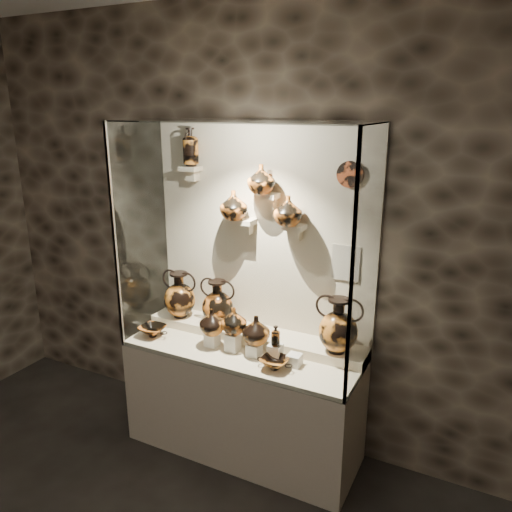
{
  "coord_description": "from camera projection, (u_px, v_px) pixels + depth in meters",
  "views": [
    {
      "loc": [
        1.53,
        -0.64,
        2.49
      ],
      "look_at": [
        0.07,
        2.25,
        1.51
      ],
      "focal_mm": 35.0,
      "sensor_mm": 36.0,
      "label": 1
    }
  ],
  "objects": [
    {
      "name": "pedestal_b",
      "position": [
        233.0,
        342.0,
        3.51
      ],
      "size": [
        0.09,
        0.09,
        0.13
      ],
      "primitive_type": "cube",
      "color": "silver",
      "rests_on": "front_tier"
    },
    {
      "name": "bracket_ca",
      "position": [
        245.0,
        221.0,
        3.55
      ],
      "size": [
        0.14,
        0.12,
        0.04
      ],
      "primitive_type": "cube",
      "color": "beige",
      "rests_on": "back_panel"
    },
    {
      "name": "amphora_left",
      "position": [
        180.0,
        295.0,
        3.87
      ],
      "size": [
        0.39,
        0.39,
        0.37
      ],
      "primitive_type": null,
      "rotation": [
        0.0,
        0.0,
        -0.43
      ],
      "color": "#C16F25",
      "rests_on": "rear_tier"
    },
    {
      "name": "pedestal_d",
      "position": [
        275.0,
        353.0,
        3.37
      ],
      "size": [
        0.09,
        0.09,
        0.12
      ],
      "primitive_type": "cube",
      "color": "silver",
      "rests_on": "front_tier"
    },
    {
      "name": "bracket_ul",
      "position": [
        191.0,
        168.0,
        3.64
      ],
      "size": [
        0.14,
        0.12,
        0.04
      ],
      "primitive_type": "cube",
      "color": "beige",
      "rests_on": "back_panel"
    },
    {
      "name": "frame_post_left",
      "position": [
        115.0,
        240.0,
        3.44
      ],
      "size": [
        0.02,
        0.02,
        1.6
      ],
      "primitive_type": "cube",
      "color": "gray",
      "rests_on": "plinth"
    },
    {
      "name": "glass_left",
      "position": [
        141.0,
        231.0,
        3.69
      ],
      "size": [
        0.01,
        0.6,
        1.6
      ],
      "primitive_type": "cube",
      "color": "white",
      "rests_on": "plinth"
    },
    {
      "name": "amphora_mid",
      "position": [
        218.0,
        303.0,
        3.73
      ],
      "size": [
        0.35,
        0.35,
        0.35
      ],
      "primitive_type": null,
      "rotation": [
        0.0,
        0.0,
        -0.27
      ],
      "color": "#C66623",
      "rests_on": "rear_tier"
    },
    {
      "name": "frame_post_right",
      "position": [
        352.0,
        276.0,
        2.72
      ],
      "size": [
        0.02,
        0.02,
        1.6
      ],
      "primitive_type": "cube",
      "color": "gray",
      "rests_on": "plinth"
    },
    {
      "name": "pedestal_c",
      "position": [
        254.0,
        350.0,
        3.44
      ],
      "size": [
        0.09,
        0.09,
        0.09
      ],
      "primitive_type": "cube",
      "color": "silver",
      "rests_on": "front_tier"
    },
    {
      "name": "bracket_cc",
      "position": [
        295.0,
        227.0,
        3.38
      ],
      "size": [
        0.14,
        0.12,
        0.04
      ],
      "primitive_type": "cube",
      "color": "beige",
      "rests_on": "back_panel"
    },
    {
      "name": "kylix_left",
      "position": [
        153.0,
        330.0,
        3.73
      ],
      "size": [
        0.29,
        0.26,
        0.1
      ],
      "primitive_type": null,
      "rotation": [
        0.0,
        0.0,
        0.22
      ],
      "color": "#C66623",
      "rests_on": "front_tier"
    },
    {
      "name": "rear_tier",
      "position": [
        254.0,
        336.0,
        3.69
      ],
      "size": [
        1.7,
        0.25,
        0.1
      ],
      "primitive_type": "cube",
      "color": "beige",
      "rests_on": "plinth"
    },
    {
      "name": "ovoid_vase_c",
      "position": [
        288.0,
        211.0,
        3.32
      ],
      "size": [
        0.2,
        0.2,
        0.2
      ],
      "primitive_type": "imported",
      "rotation": [
        0.0,
        0.0,
        -0.03
      ],
      "color": "#C66623",
      "rests_on": "bracket_cc"
    },
    {
      "name": "bracket_cb",
      "position": [
        271.0,
        196.0,
        3.4
      ],
      "size": [
        0.1,
        0.12,
        0.04
      ],
      "primitive_type": "cube",
      "color": "beige",
      "rests_on": "back_panel"
    },
    {
      "name": "pedestal_e",
      "position": [
        294.0,
        360.0,
        3.31
      ],
      "size": [
        0.09,
        0.09,
        0.08
      ],
      "primitive_type": "cube",
      "color": "silver",
      "rests_on": "front_tier"
    },
    {
      "name": "kylix_right",
      "position": [
        275.0,
        362.0,
        3.27
      ],
      "size": [
        0.29,
        0.27,
        0.09
      ],
      "primitive_type": null,
      "rotation": [
        0.0,
        0.0,
        -0.33
      ],
      "color": "#C16F25",
      "rests_on": "front_tier"
    },
    {
      "name": "wall_plate",
      "position": [
        350.0,
        174.0,
        3.16
      ],
      "size": [
        0.17,
        0.02,
        0.17
      ],
      "primitive_type": "cylinder",
      "rotation": [
        1.57,
        0.0,
        0.0
      ],
      "color": "#A44320",
      "rests_on": "back_panel"
    },
    {
      "name": "glass_right",
      "position": [
        367.0,
        262.0,
        2.96
      ],
      "size": [
        0.01,
        0.6,
        1.6
      ],
      "primitive_type": "cube",
      "color": "white",
      "rests_on": "plinth"
    },
    {
      "name": "glass_top",
      "position": [
        241.0,
        121.0,
        3.1
      ],
      "size": [
        1.7,
        0.6,
        0.01
      ],
      "primitive_type": "cube",
      "color": "white",
      "rests_on": "back_panel"
    },
    {
      "name": "jug_c",
      "position": [
        256.0,
        330.0,
        3.41
      ],
      "size": [
        0.23,
        0.23,
        0.2
      ],
      "primitive_type": "imported",
      "rotation": [
        0.0,
        0.0,
        -0.25
      ],
      "color": "#C16F25",
      "rests_on": "pedestal_c"
    },
    {
      "name": "glass_front",
      "position": [
        219.0,
        256.0,
        3.07
      ],
      "size": [
        1.7,
        0.01,
        1.6
      ],
      "primitive_type": "cube",
      "color": "white",
      "rests_on": "plinth"
    },
    {
      "name": "ovoid_vase_a",
      "position": [
        234.0,
        205.0,
        3.5
      ],
      "size": [
        0.2,
        0.2,
        0.21
      ],
      "primitive_type": "imported",
      "rotation": [
        0.0,
        0.0,
        0.03
      ],
      "color": "#C66623",
      "rests_on": "bracket_ca"
    },
    {
      "name": "lekythos_tall",
      "position": [
        191.0,
        145.0,
        3.57
      ],
      "size": [
        0.14,
        0.14,
        0.31
      ],
      "primitive_type": null,
      "rotation": [
        0.0,
        0.0,
        -0.14
      ],
      "color": "#C16F25",
      "rests_on": "bracket_ul"
    },
    {
      "name": "jug_b",
      "position": [
        234.0,
        320.0,
        3.48
      ],
      "size": [
        0.19,
        0.19,
        0.19
      ],
      "primitive_type": "imported",
      "rotation": [
        0.0,
        0.0,
        0.03
      ],
      "color": "#C66623",
      "rests_on": "pedestal_b"
    },
    {
      "name": "plinth",
      "position": [
        243.0,
        401.0,
        3.67
      ],
      "size": [
        1.7,
        0.6,
        0.8
      ],
      "primitive_type": "cube",
      "color": "beige",
      "rests_on": "floor"
    },
    {
      "name": "pedestal_a",
      "position": [
        212.0,
        339.0,
        3.59
      ],
      "size": [
        0.09,
        0.09,
        0.1
      ],
      "primitive_type": "cube",
      "color": "silver",
      "rests_on": "front_tier"
    },
    {
      "name": "wall_back",
      "position": [
        263.0,
        234.0,
        3.6
      ],
      "size": [
        5.0,
        0.02,
        3.2
      ],
      "primitive_type": "cube",
      "color": "black",
      "rests_on": "ground"
    },
    {
      "name": "jug_a",
      "position": [
        212.0,
        322.0,
        3.53
      ],
      "size": [
        0.22,
        0.22,
        0.19
      ],
      "primitive_type": "imported",
      "rotation": [
        0.0,
        0.0,
        -0.22
      ],
      "color": "#C16F25",
      "rests_on": "pedestal_a"
    },
    {
      "name": "front_tier",
      "position": [
        243.0,
        351.0,
        3.55
      ],
      "size": [
        1.68,
        0.58,
        0.03
      ],
      "primitive_type": "cube",
      "color": "beige",
      "rests_on": "plinth"
    },
    {
      "name": "amphora_right",
      "position": [
        338.0,
        325.0,
        3.31
      ],
      "size": [
        0.36,
        0.36,
        0.38
      ],
      "primitive_type": null,
      "rotation": [
        0.0,
        0.0,
        0.17
      ],
      "color": "#C16F25",
      "rests_on": "rear_tier"
    },
    {
      "name": "back_panel",
      "position": [
        262.0,
        234.0,
        3.6
      ],
      "size": [
        1.7,
        0.03,
        1.6
      ],
      "primitive_type": "cube",
      "color": "beige",
      "rests_on": "plinth"
    },
    {
      "name": "lekythos_small",
      "position": [
        276.0,
        335.0,
        3.31
      ],
      "size": [
        0.08,
        0.08,
        0.16
      ],
      "primitive_type": null,
      "rotation": [
        0.0,
        0.0,
        -0.08
      ],
      "color": "#C66623",
      "rests_on": "pedestal_d"
    },
    {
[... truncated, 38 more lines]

